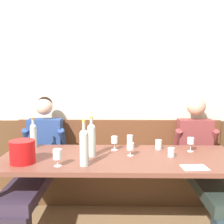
# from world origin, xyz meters

# --- Properties ---
(room_wall_back) EXTENTS (6.80, 0.08, 2.80)m
(room_wall_back) POSITION_xyz_m (0.00, 1.09, 1.40)
(room_wall_back) COLOR beige
(room_wall_back) RESTS_ON ground
(wood_wainscot_panel) EXTENTS (6.80, 0.03, 0.92)m
(wood_wainscot_panel) POSITION_xyz_m (0.00, 1.04, 0.46)
(wood_wainscot_panel) COLOR brown
(wood_wainscot_panel) RESTS_ON ground
(wall_bench) EXTENTS (2.52, 0.42, 0.94)m
(wall_bench) POSITION_xyz_m (0.00, 0.83, 0.28)
(wall_bench) COLOR brown
(wall_bench) RESTS_ON ground
(dining_table) EXTENTS (2.22, 0.85, 0.74)m
(dining_table) POSITION_xyz_m (0.00, 0.12, 0.66)
(dining_table) COLOR brown
(dining_table) RESTS_ON ground
(person_left_seat) EXTENTS (0.50, 1.29, 1.24)m
(person_left_seat) POSITION_xyz_m (-0.88, 0.42, 0.59)
(person_left_seat) COLOR #2F2534
(person_left_seat) RESTS_ON ground
(person_center_right_seat) EXTENTS (0.50, 1.30, 1.27)m
(person_center_right_seat) POSITION_xyz_m (0.89, 0.44, 0.62)
(person_center_right_seat) COLOR #263741
(person_center_right_seat) RESTS_ON ground
(ice_bucket) EXTENTS (0.22, 0.22, 0.20)m
(ice_bucket) POSITION_xyz_m (-0.84, -0.08, 0.84)
(ice_bucket) COLOR red
(ice_bucket) RESTS_ON dining_table
(wine_bottle_green_tall) EXTENTS (0.07, 0.07, 0.32)m
(wine_bottle_green_tall) POSITION_xyz_m (-0.90, 0.43, 0.88)
(wine_bottle_green_tall) COLOR #B1C5C2
(wine_bottle_green_tall) RESTS_ON dining_table
(wine_bottle_clear_water) EXTENTS (0.08, 0.08, 0.38)m
(wine_bottle_clear_water) POSITION_xyz_m (-0.26, 0.13, 0.91)
(wine_bottle_clear_water) COLOR #B6C6BD
(wine_bottle_clear_water) RESTS_ON dining_table
(wine_bottle_amber_mid) EXTENTS (0.08, 0.08, 0.39)m
(wine_bottle_amber_mid) POSITION_xyz_m (-0.30, -0.14, 0.91)
(wine_bottle_amber_mid) COLOR #B4C0BD
(wine_bottle_amber_mid) RESTS_ON dining_table
(wine_glass_near_bucket) EXTENTS (0.07, 0.07, 0.12)m
(wine_glass_near_bucket) POSITION_xyz_m (0.10, 0.15, 0.83)
(wine_glass_near_bucket) COLOR silver
(wine_glass_near_bucket) RESTS_ON dining_table
(wine_glass_right_end) EXTENTS (0.07, 0.07, 0.14)m
(wine_glass_right_end) POSITION_xyz_m (-0.05, 0.34, 0.84)
(wine_glass_right_end) COLOR silver
(wine_glass_right_end) RESTS_ON dining_table
(wine_glass_mid_right) EXTENTS (0.07, 0.07, 0.15)m
(wine_glass_mid_right) POSITION_xyz_m (0.11, 0.36, 0.85)
(wine_glass_mid_right) COLOR silver
(wine_glass_mid_right) RESTS_ON dining_table
(wine_glass_by_bottle) EXTENTS (0.07, 0.07, 0.15)m
(wine_glass_by_bottle) POSITION_xyz_m (-0.52, -0.16, 0.83)
(wine_glass_by_bottle) COLOR silver
(wine_glass_by_bottle) RESTS_ON dining_table
(wine_glass_mid_left) EXTENTS (0.07, 0.07, 0.14)m
(wine_glass_mid_left) POSITION_xyz_m (0.71, 0.30, 0.84)
(wine_glass_mid_left) COLOR silver
(wine_glass_mid_left) RESTS_ON dining_table
(water_tumbler_center) EXTENTS (0.06, 0.06, 0.08)m
(water_tumbler_center) POSITION_xyz_m (0.48, 0.12, 0.78)
(water_tumbler_center) COLOR silver
(water_tumbler_center) RESTS_ON dining_table
(water_tumbler_left) EXTENTS (0.07, 0.07, 0.10)m
(water_tumbler_left) POSITION_xyz_m (0.40, 0.38, 0.79)
(water_tumbler_left) COLOR silver
(water_tumbler_left) RESTS_ON dining_table
(tasting_sheet_left_guest) EXTENTS (0.22, 0.17, 0.00)m
(tasting_sheet_left_guest) POSITION_xyz_m (0.61, -0.17, 0.74)
(tasting_sheet_left_guest) COLOR white
(tasting_sheet_left_guest) RESTS_ON dining_table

